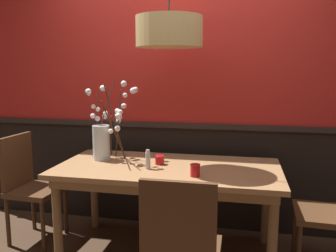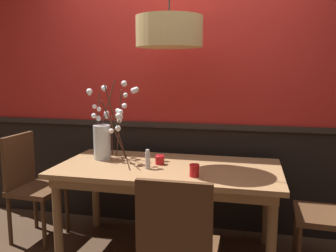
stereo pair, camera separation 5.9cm
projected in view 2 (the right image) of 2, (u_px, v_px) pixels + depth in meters
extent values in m
plane|color=#422D1E|center=(168.00, 252.00, 2.99)|extent=(24.00, 24.00, 0.00)
cube|color=black|center=(182.00, 175.00, 3.51)|extent=(4.35, 0.12, 0.98)
cube|color=black|center=(182.00, 125.00, 3.42)|extent=(4.35, 0.14, 0.05)
cube|color=#B2231E|center=(183.00, 29.00, 3.29)|extent=(4.35, 0.12, 1.84)
cube|color=#997047|center=(168.00, 168.00, 2.87)|extent=(1.79, 0.89, 0.04)
cube|color=brown|center=(168.00, 175.00, 2.88)|extent=(1.68, 0.78, 0.08)
cylinder|color=brown|center=(58.00, 220.00, 2.77)|extent=(0.07, 0.07, 0.71)
cylinder|color=brown|center=(271.00, 243.00, 2.41)|extent=(0.07, 0.07, 0.71)
cylinder|color=brown|center=(96.00, 191.00, 3.45)|extent=(0.07, 0.07, 0.71)
cylinder|color=brown|center=(267.00, 205.00, 3.09)|extent=(0.07, 0.07, 0.71)
cube|color=#4C301C|center=(38.00, 190.00, 3.17)|extent=(0.43, 0.44, 0.04)
cube|color=#4C301C|center=(19.00, 160.00, 3.18)|extent=(0.06, 0.39, 0.47)
cylinder|color=#412917|center=(67.00, 210.00, 3.33)|extent=(0.04, 0.04, 0.44)
cylinder|color=#412917|center=(44.00, 226.00, 2.99)|extent=(0.04, 0.04, 0.44)
cylinder|color=#412917|center=(35.00, 206.00, 3.42)|extent=(0.04, 0.04, 0.44)
cylinder|color=#412917|center=(10.00, 221.00, 3.09)|extent=(0.04, 0.04, 0.44)
cube|color=#4C301C|center=(214.00, 176.00, 3.60)|extent=(0.49, 0.42, 0.04)
cube|color=#4C301C|center=(214.00, 147.00, 3.73)|extent=(0.44, 0.08, 0.49)
cylinder|color=#412917|center=(234.00, 205.00, 3.46)|extent=(0.04, 0.04, 0.43)
cylinder|color=#412917|center=(193.00, 203.00, 3.51)|extent=(0.04, 0.04, 0.43)
cylinder|color=#412917|center=(232.00, 194.00, 3.77)|extent=(0.04, 0.04, 0.43)
cylinder|color=#412917|center=(195.00, 192.00, 3.82)|extent=(0.04, 0.04, 0.43)
cube|color=#4C301C|center=(323.00, 216.00, 2.65)|extent=(0.44, 0.47, 0.04)
cylinder|color=#412917|center=(295.00, 231.00, 2.92)|extent=(0.04, 0.04, 0.42)
cube|color=#4C301C|center=(160.00, 172.00, 3.74)|extent=(0.46, 0.42, 0.04)
cube|color=#4C301C|center=(164.00, 144.00, 3.87)|extent=(0.42, 0.05, 0.49)
cylinder|color=#412917|center=(173.00, 201.00, 3.56)|extent=(0.04, 0.04, 0.43)
cylinder|color=#412917|center=(137.00, 198.00, 3.66)|extent=(0.04, 0.04, 0.43)
cylinder|color=#412917|center=(181.00, 190.00, 3.89)|extent=(0.04, 0.04, 0.43)
cylinder|color=#412917|center=(148.00, 187.00, 3.99)|extent=(0.04, 0.04, 0.43)
cube|color=#4C301C|center=(180.00, 251.00, 2.11)|extent=(0.44, 0.43, 0.04)
cube|color=#4C301C|center=(174.00, 224.00, 1.89)|extent=(0.42, 0.04, 0.47)
cylinder|color=silver|center=(102.00, 142.00, 3.08)|extent=(0.15, 0.15, 0.30)
cylinder|color=silver|center=(103.00, 155.00, 3.10)|extent=(0.13, 0.13, 0.07)
cylinder|color=#472D23|center=(115.00, 123.00, 2.98)|extent=(0.09, 0.26, 0.66)
sphere|color=white|center=(124.00, 84.00, 2.85)|extent=(0.05, 0.05, 0.05)
sphere|color=white|center=(119.00, 118.00, 2.93)|extent=(0.03, 0.03, 0.03)
sphere|color=white|center=(125.00, 95.00, 2.90)|extent=(0.04, 0.04, 0.04)
sphere|color=white|center=(118.00, 111.00, 2.96)|extent=(0.04, 0.04, 0.04)
cylinder|color=#472D23|center=(112.00, 136.00, 3.13)|extent=(0.09, 0.21, 0.39)
sphere|color=white|center=(108.00, 136.00, 3.14)|extent=(0.04, 0.04, 0.04)
sphere|color=white|center=(119.00, 120.00, 3.09)|extent=(0.05, 0.05, 0.05)
sphere|color=white|center=(120.00, 117.00, 3.12)|extent=(0.05, 0.05, 0.05)
cylinder|color=#472D23|center=(98.00, 125.00, 3.11)|extent=(0.03, 0.08, 0.58)
sphere|color=white|center=(90.00, 94.00, 3.08)|extent=(0.03, 0.03, 0.03)
sphere|color=white|center=(94.00, 116.00, 3.09)|extent=(0.04, 0.04, 0.04)
sphere|color=white|center=(89.00, 92.00, 3.08)|extent=(0.05, 0.05, 0.05)
sphere|color=white|center=(99.00, 109.00, 3.09)|extent=(0.04, 0.04, 0.04)
sphere|color=white|center=(98.00, 118.00, 3.10)|extent=(0.05, 0.05, 0.05)
sphere|color=white|center=(94.00, 107.00, 3.09)|extent=(0.04, 0.04, 0.04)
cylinder|color=#472D23|center=(119.00, 124.00, 3.05)|extent=(0.15, 0.24, 0.61)
sphere|color=white|center=(124.00, 106.00, 3.02)|extent=(0.05, 0.05, 0.05)
sphere|color=white|center=(136.00, 90.00, 3.07)|extent=(0.05, 0.05, 0.05)
sphere|color=white|center=(134.00, 91.00, 3.08)|extent=(0.05, 0.05, 0.05)
cylinder|color=#472D23|center=(114.00, 131.00, 2.97)|extent=(0.11, 0.29, 0.53)
sphere|color=white|center=(121.00, 112.00, 2.92)|extent=(0.04, 0.04, 0.04)
sphere|color=white|center=(119.00, 118.00, 2.89)|extent=(0.03, 0.03, 0.03)
sphere|color=white|center=(111.00, 131.00, 2.99)|extent=(0.04, 0.04, 0.04)
sphere|color=white|center=(118.00, 128.00, 2.97)|extent=(0.05, 0.05, 0.05)
sphere|color=white|center=(118.00, 116.00, 2.90)|extent=(0.05, 0.05, 0.05)
cylinder|color=#472D23|center=(104.00, 118.00, 3.16)|extent=(0.23, 0.02, 0.68)
sphere|color=white|center=(106.00, 116.00, 3.18)|extent=(0.05, 0.05, 0.05)
sphere|color=white|center=(107.00, 113.00, 3.16)|extent=(0.05, 0.05, 0.05)
sphere|color=white|center=(104.00, 88.00, 3.20)|extent=(0.06, 0.06, 0.06)
cylinder|color=red|center=(160.00, 160.00, 2.92)|extent=(0.08, 0.08, 0.07)
torus|color=red|center=(160.00, 156.00, 2.92)|extent=(0.08, 0.08, 0.01)
cylinder|color=silver|center=(160.00, 161.00, 2.92)|extent=(0.05, 0.05, 0.04)
cylinder|color=red|center=(194.00, 170.00, 2.58)|extent=(0.07, 0.07, 0.09)
torus|color=red|center=(194.00, 165.00, 2.57)|extent=(0.08, 0.08, 0.01)
cylinder|color=silver|center=(194.00, 172.00, 2.58)|extent=(0.05, 0.05, 0.05)
cylinder|color=#ADADB2|center=(148.00, 160.00, 2.78)|extent=(0.04, 0.04, 0.14)
cylinder|color=beige|center=(148.00, 151.00, 2.77)|extent=(0.03, 0.03, 0.02)
cylinder|color=tan|center=(169.00, 32.00, 2.75)|extent=(0.52, 0.52, 0.23)
sphere|color=#F9EAB7|center=(169.00, 37.00, 2.75)|extent=(0.14, 0.14, 0.14)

